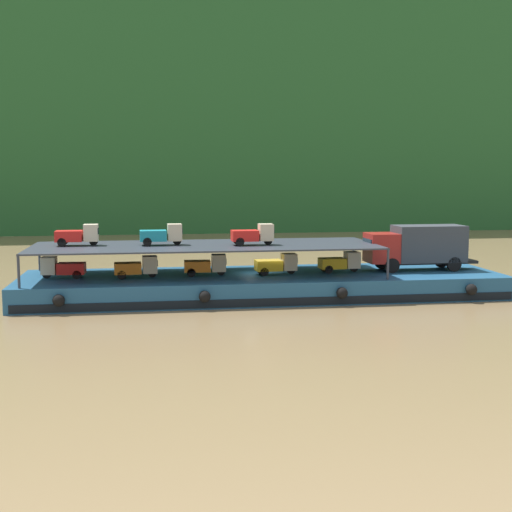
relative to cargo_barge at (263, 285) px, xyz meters
The scene contains 13 objects.
ground_plane 0.75m from the cargo_barge, 90.00° to the left, with size 400.00×400.00×0.00m, color olive.
hillside_far_bank 70.62m from the cargo_barge, 90.00° to the left, with size 114.13×38.34×40.92m.
cargo_barge is the anchor object (origin of this frame).
covered_lorry 11.14m from the cargo_barge, ahead, with size 7.88×2.37×3.10m.
cargo_rack 4.66m from the cargo_barge, behind, with size 22.51×7.65×2.00m.
mini_truck_lower_stern 13.05m from the cargo_barge, behind, with size 2.78×1.27×1.38m.
mini_truck_lower_aft 8.43m from the cargo_barge, behind, with size 2.80×1.30×1.38m.
mini_truck_lower_mid 4.09m from the cargo_barge, behind, with size 2.78×1.26×1.38m.
mini_truck_lower_fore 1.74m from the cargo_barge, 28.57° to the right, with size 2.80×1.30×1.38m.
mini_truck_lower_bow 5.49m from the cargo_barge, ahead, with size 2.78×1.28×1.38m.
mini_truck_upper_stern 12.54m from the cargo_barge, behind, with size 2.75×1.21×1.38m.
mini_truck_upper_mid 7.49m from the cargo_barge, behind, with size 2.78×1.26×1.38m.
mini_truck_upper_fore 3.57m from the cargo_barge, 140.87° to the right, with size 2.77×1.25×1.38m.
Camera 1 is at (-7.22, -44.68, 8.09)m, focal length 48.04 mm.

